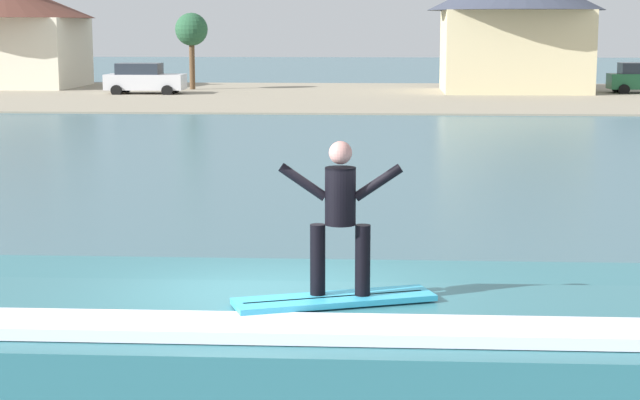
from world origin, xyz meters
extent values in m
plane|color=#416774|center=(0.00, 0.00, 0.00)|extent=(260.00, 260.00, 0.00)
cube|color=#33717B|center=(0.31, -0.04, 0.49)|extent=(10.37, 4.17, 0.99)
cube|color=#33717B|center=(0.31, -0.56, 1.04)|extent=(8.82, 1.88, 0.11)
cube|color=white|center=(0.31, -1.39, 1.05)|extent=(9.33, 0.75, 0.12)
cube|color=#33A5CC|center=(0.72, -0.61, 1.14)|extent=(2.15, 1.19, 0.06)
cube|color=black|center=(0.72, -0.61, 1.17)|extent=(1.83, 0.69, 0.01)
cylinder|color=black|center=(0.54, -0.53, 1.55)|extent=(0.16, 0.16, 0.75)
cylinder|color=black|center=(1.01, -0.53, 1.55)|extent=(0.16, 0.16, 0.75)
cylinder|color=black|center=(0.78, -0.53, 2.22)|extent=(0.32, 0.32, 0.60)
sphere|color=#DA948B|center=(0.78, -0.53, 2.67)|extent=(0.24, 0.24, 0.24)
cylinder|color=black|center=(0.39, -0.53, 2.37)|extent=(0.51, 0.10, 0.39)
cylinder|color=black|center=(1.16, -0.53, 2.37)|extent=(0.51, 0.10, 0.39)
cube|color=gray|center=(0.00, 49.82, 0.04)|extent=(120.00, 26.10, 0.08)
cube|color=silver|center=(-12.67, 50.26, 0.77)|extent=(4.55, 1.98, 0.90)
cube|color=#262D38|center=(-13.01, 50.26, 1.54)|extent=(2.50, 1.78, 0.64)
cylinder|color=black|center=(-11.19, 51.30, 0.32)|extent=(0.64, 0.22, 0.64)
cylinder|color=black|center=(-11.19, 49.22, 0.32)|extent=(0.64, 0.22, 0.64)
cylinder|color=black|center=(-14.15, 51.30, 0.32)|extent=(0.64, 0.22, 0.64)
cylinder|color=black|center=(-14.15, 49.22, 0.32)|extent=(0.64, 0.22, 0.64)
cube|color=#262D38|center=(16.31, 52.66, 1.54)|extent=(2.25, 1.54, 0.64)
cylinder|color=black|center=(15.29, 53.57, 0.32)|extent=(0.64, 0.22, 0.64)
cylinder|color=black|center=(15.29, 51.75, 0.32)|extent=(0.64, 0.22, 0.64)
cube|color=beige|center=(-23.34, 56.74, 2.26)|extent=(9.50, 7.94, 4.52)
cube|color=beige|center=(9.06, 53.44, 2.46)|extent=(8.50, 6.92, 4.93)
cylinder|color=brown|center=(-10.70, 54.74, 1.60)|extent=(0.34, 0.34, 3.19)
sphere|color=#275637|center=(-10.70, 54.74, 3.80)|extent=(2.03, 2.03, 2.03)
camera|label=1|loc=(1.20, -11.29, 3.94)|focal=59.54mm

